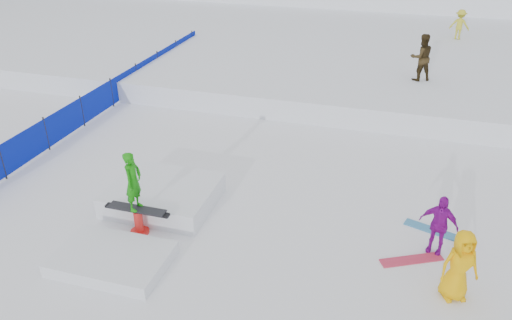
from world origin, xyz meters
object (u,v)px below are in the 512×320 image
(spectator_purple, at_px, (439,224))
(jib_rail_feature, at_px, (150,209))
(walker_olive, at_px, (421,57))
(walker_ygreen, at_px, (460,24))
(spectator_yellow, at_px, (459,265))
(safety_fence, at_px, (112,92))

(spectator_purple, distance_m, jib_rail_feature, 6.68)
(walker_olive, distance_m, spectator_purple, 9.70)
(walker_ygreen, bearing_deg, spectator_yellow, 99.39)
(spectator_yellow, bearing_deg, safety_fence, 126.93)
(jib_rail_feature, bearing_deg, spectator_yellow, -5.65)
(safety_fence, xyz_separation_m, walker_olive, (10.90, 4.00, 1.13))
(jib_rail_feature, bearing_deg, walker_olive, 59.57)
(safety_fence, bearing_deg, walker_ygreen, 40.83)
(spectator_purple, bearing_deg, safety_fence, 169.21)
(safety_fence, height_order, walker_ygreen, walker_ygreen)
(walker_olive, bearing_deg, spectator_purple, 68.85)
(safety_fence, distance_m, walker_ygreen, 16.78)
(safety_fence, bearing_deg, spectator_purple, -26.18)
(walker_ygreen, bearing_deg, spectator_purple, 97.98)
(safety_fence, xyz_separation_m, spectator_yellow, (11.80, -7.02, 0.22))
(walker_olive, distance_m, spectator_yellow, 11.10)
(spectator_yellow, bearing_deg, jib_rail_feature, 152.03)
(walker_ygreen, distance_m, spectator_purple, 16.65)
(safety_fence, distance_m, spectator_purple, 12.77)
(jib_rail_feature, bearing_deg, walker_ygreen, 65.58)
(walker_olive, bearing_deg, safety_fence, -4.30)
(walker_olive, xyz_separation_m, jib_rail_feature, (-6.07, -10.33, -1.38))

